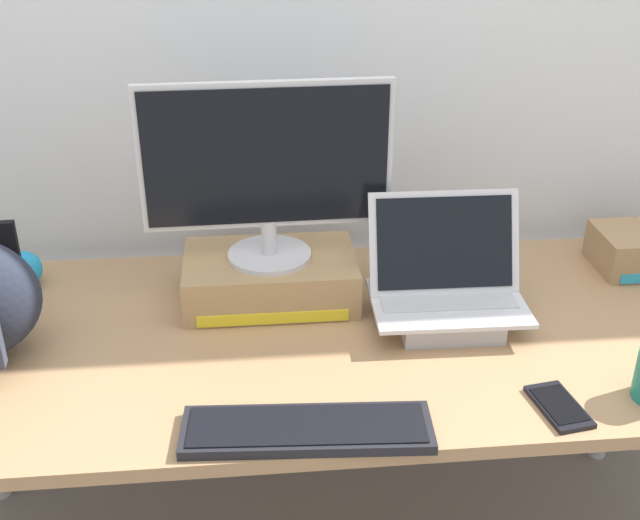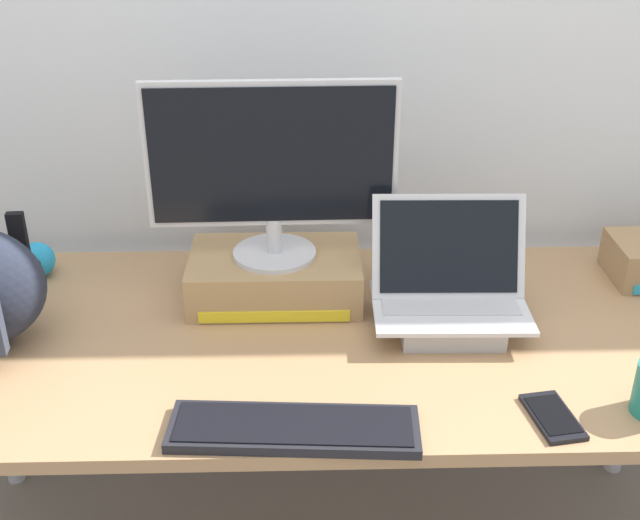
{
  "view_description": "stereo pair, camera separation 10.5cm",
  "coord_description": "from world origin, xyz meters",
  "px_view_note": "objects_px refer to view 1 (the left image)",
  "views": [
    {
      "loc": [
        -0.14,
        -1.49,
        1.68
      ],
      "look_at": [
        0.0,
        0.0,
        0.91
      ],
      "focal_mm": 44.79,
      "sensor_mm": 36.0,
      "label": 1
    },
    {
      "loc": [
        -0.04,
        -1.5,
        1.68
      ],
      "look_at": [
        0.0,
        0.0,
        0.91
      ],
      "focal_mm": 44.79,
      "sensor_mm": 36.0,
      "label": 2
    }
  ],
  "objects_px": {
    "desktop_monitor": "(267,169)",
    "cell_phone": "(559,406)",
    "open_laptop": "(446,298)",
    "external_keyboard": "(307,429)",
    "toner_box_yellow": "(270,278)",
    "plush_toy": "(24,269)"
  },
  "relations": [
    {
      "from": "open_laptop",
      "to": "cell_phone",
      "type": "height_order",
      "value": "open_laptop"
    },
    {
      "from": "cell_phone",
      "to": "desktop_monitor",
      "type": "bearing_deg",
      "value": 128.8
    },
    {
      "from": "external_keyboard",
      "to": "plush_toy",
      "type": "relative_size",
      "value": 5.26
    },
    {
      "from": "toner_box_yellow",
      "to": "desktop_monitor",
      "type": "relative_size",
      "value": 0.72
    },
    {
      "from": "desktop_monitor",
      "to": "cell_phone",
      "type": "relative_size",
      "value": 3.63
    },
    {
      "from": "toner_box_yellow",
      "to": "plush_toy",
      "type": "xyz_separation_m",
      "value": [
        -0.6,
        0.12,
        -0.01
      ]
    },
    {
      "from": "open_laptop",
      "to": "external_keyboard",
      "type": "bearing_deg",
      "value": -132.14
    },
    {
      "from": "plush_toy",
      "to": "toner_box_yellow",
      "type": "bearing_deg",
      "value": -11.13
    },
    {
      "from": "open_laptop",
      "to": "external_keyboard",
      "type": "distance_m",
      "value": 0.5
    },
    {
      "from": "toner_box_yellow",
      "to": "open_laptop",
      "type": "distance_m",
      "value": 0.41
    },
    {
      "from": "toner_box_yellow",
      "to": "open_laptop",
      "type": "xyz_separation_m",
      "value": [
        0.39,
        -0.14,
        0.0
      ]
    },
    {
      "from": "desktop_monitor",
      "to": "cell_phone",
      "type": "distance_m",
      "value": 0.78
    },
    {
      "from": "toner_box_yellow",
      "to": "desktop_monitor",
      "type": "distance_m",
      "value": 0.27
    },
    {
      "from": "toner_box_yellow",
      "to": "external_keyboard",
      "type": "height_order",
      "value": "toner_box_yellow"
    },
    {
      "from": "toner_box_yellow",
      "to": "desktop_monitor",
      "type": "xyz_separation_m",
      "value": [
        0.0,
        -0.0,
        0.27
      ]
    },
    {
      "from": "desktop_monitor",
      "to": "open_laptop",
      "type": "xyz_separation_m",
      "value": [
        0.39,
        -0.14,
        -0.27
      ]
    },
    {
      "from": "external_keyboard",
      "to": "cell_phone",
      "type": "relative_size",
      "value": 3.04
    },
    {
      "from": "desktop_monitor",
      "to": "external_keyboard",
      "type": "relative_size",
      "value": 1.2
    },
    {
      "from": "external_keyboard",
      "to": "plush_toy",
      "type": "bearing_deg",
      "value": 139.24
    },
    {
      "from": "toner_box_yellow",
      "to": "external_keyboard",
      "type": "distance_m",
      "value": 0.51
    },
    {
      "from": "desktop_monitor",
      "to": "external_keyboard",
      "type": "bearing_deg",
      "value": -85.96
    },
    {
      "from": "toner_box_yellow",
      "to": "plush_toy",
      "type": "bearing_deg",
      "value": 168.87
    }
  ]
}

